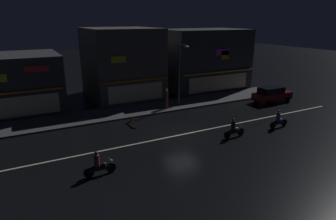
# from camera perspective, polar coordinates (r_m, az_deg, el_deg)

# --- Properties ---
(ground_plane) EXTENTS (140.00, 140.00, 0.00)m
(ground_plane) POSITION_cam_1_polar(r_m,az_deg,el_deg) (23.06, 2.71, -4.79)
(ground_plane) COLOR black
(lane_divider_stripe) EXTENTS (33.61, 0.16, 0.01)m
(lane_divider_stripe) POSITION_cam_1_polar(r_m,az_deg,el_deg) (23.06, 2.71, -4.77)
(lane_divider_stripe) COLOR beige
(lane_divider_stripe) RESTS_ON ground
(sidewalk_far) EXTENTS (35.38, 3.89, 0.14)m
(sidewalk_far) POSITION_cam_1_polar(r_m,az_deg,el_deg) (29.37, -4.68, 0.22)
(sidewalk_far) COLOR #424447
(sidewalk_far) RESTS_ON ground
(storefront_left_block) EXTENTS (7.48, 8.65, 7.70)m
(storefront_left_block) POSITION_cam_1_polar(r_m,az_deg,el_deg) (34.22, -8.98, 8.99)
(storefront_left_block) COLOR #56514C
(storefront_left_block) RESTS_ON ground
(storefront_center_block) EXTENTS (7.49, 7.65, 5.44)m
(storefront_center_block) POSITION_cam_1_polar(r_m,az_deg,el_deg) (32.13, -26.80, 4.77)
(storefront_center_block) COLOR #383A3F
(storefront_center_block) RESTS_ON ground
(storefront_right_block) EXTENTS (10.45, 7.29, 7.41)m
(storefront_right_block) POSITION_cam_1_polar(r_m,az_deg,el_deg) (38.38, 6.74, 9.74)
(storefront_right_block) COLOR #383A3F
(storefront_right_block) RESTS_ON ground
(streetlamp_mid) EXTENTS (0.44, 1.64, 6.19)m
(streetlamp_mid) POSITION_cam_1_polar(r_m,az_deg,el_deg) (29.38, 2.39, 7.85)
(streetlamp_mid) COLOR #47494C
(streetlamp_mid) RESTS_ON sidewalk_far
(pedestrian_on_sidewalk) EXTENTS (0.33, 0.33, 1.93)m
(pedestrian_on_sidewalk) POSITION_cam_1_polar(r_m,az_deg,el_deg) (29.19, -0.30, 2.17)
(pedestrian_on_sidewalk) COLOR brown
(pedestrian_on_sidewalk) RESTS_ON sidewalk_far
(parked_car_near_kerb) EXTENTS (4.30, 1.98, 1.67)m
(parked_car_near_kerb) POSITION_cam_1_polar(r_m,az_deg,el_deg) (33.65, 19.45, 2.90)
(parked_car_near_kerb) COLOR maroon
(parked_car_near_kerb) RESTS_ON ground
(motorcycle_lead) EXTENTS (1.90, 0.60, 1.52)m
(motorcycle_lead) POSITION_cam_1_polar(r_m,az_deg,el_deg) (25.98, 20.62, -1.86)
(motorcycle_lead) COLOR black
(motorcycle_lead) RESTS_ON ground
(motorcycle_following) EXTENTS (1.90, 0.60, 1.52)m
(motorcycle_following) POSITION_cam_1_polar(r_m,az_deg,el_deg) (22.91, 12.63, -3.66)
(motorcycle_following) COLOR black
(motorcycle_following) RESTS_ON ground
(motorcycle_opposite_lane) EXTENTS (1.90, 0.60, 1.52)m
(motorcycle_opposite_lane) POSITION_cam_1_polar(r_m,az_deg,el_deg) (17.61, -13.24, -10.33)
(motorcycle_opposite_lane) COLOR black
(motorcycle_opposite_lane) RESTS_ON ground
(traffic_cone) EXTENTS (0.36, 0.36, 0.55)m
(traffic_cone) POSITION_cam_1_polar(r_m,az_deg,el_deg) (26.00, -7.12, -1.66)
(traffic_cone) COLOR orange
(traffic_cone) RESTS_ON ground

